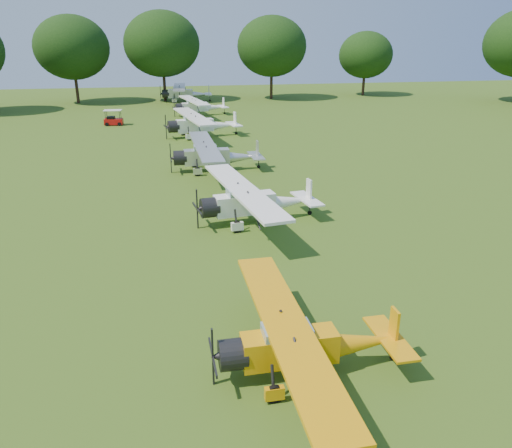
{
  "coord_description": "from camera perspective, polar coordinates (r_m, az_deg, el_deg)",
  "views": [
    {
      "loc": [
        -3.67,
        -22.07,
        9.31
      ],
      "look_at": [
        0.39,
        -1.59,
        1.4
      ],
      "focal_mm": 35.0,
      "sensor_mm": 36.0,
      "label": 1
    }
  ],
  "objects": [
    {
      "name": "aircraft_4",
      "position": [
        36.72,
        -4.87,
        7.98
      ],
      "size": [
        6.78,
        10.77,
        2.13
      ],
      "rotation": [
        0.0,
        0.0,
        0.01
      ],
      "color": "silver",
      "rests_on": "ground"
    },
    {
      "name": "aircraft_3",
      "position": [
        26.24,
        -0.28,
        2.8
      ],
      "size": [
        6.71,
        10.64,
        2.09
      ],
      "rotation": [
        0.0,
        0.0,
        0.14
      ],
      "color": "white",
      "rests_on": "ground"
    },
    {
      "name": "golf_cart",
      "position": [
        58.38,
        -16.01,
        11.34
      ],
      "size": [
        2.06,
        1.38,
        1.67
      ],
      "rotation": [
        0.0,
        0.0,
        -0.09
      ],
      "color": "red",
      "rests_on": "ground"
    },
    {
      "name": "aircraft_6",
      "position": [
        63.63,
        -6.57,
        13.32
      ],
      "size": [
        6.77,
        10.71,
        2.1
      ],
      "rotation": [
        0.0,
        0.0,
        0.16
      ],
      "color": "white",
      "rests_on": "ground"
    },
    {
      "name": "aircraft_5",
      "position": [
        49.68,
        -6.38,
        11.4
      ],
      "size": [
        7.44,
        11.79,
        2.31
      ],
      "rotation": [
        0.0,
        0.0,
        0.15
      ],
      "color": "white",
      "rests_on": "ground"
    },
    {
      "name": "aircraft_7",
      "position": [
        77.6,
        -8.2,
        14.7
      ],
      "size": [
        7.68,
        12.23,
        2.41
      ],
      "rotation": [
        0.0,
        0.0,
        -0.06
      ],
      "color": "silver",
      "rests_on": "ground"
    },
    {
      "name": "ground",
      "position": [
        24.24,
        -1.63,
        -1.85
      ],
      "size": [
        160.0,
        160.0,
        0.0
      ],
      "primitive_type": "plane",
      "color": "#284A12",
      "rests_on": "ground"
    },
    {
      "name": "aircraft_2",
      "position": [
        14.8,
        5.52,
        -13.2
      ],
      "size": [
        5.8,
        9.2,
        1.82
      ],
      "rotation": [
        0.0,
        0.0,
        0.01
      ],
      "color": "orange",
      "rests_on": "ground"
    },
    {
      "name": "tree_belt",
      "position": [
        23.42,
        7.15,
        17.46
      ],
      "size": [
        137.36,
        130.27,
        14.52
      ],
      "color": "black",
      "rests_on": "ground"
    }
  ]
}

